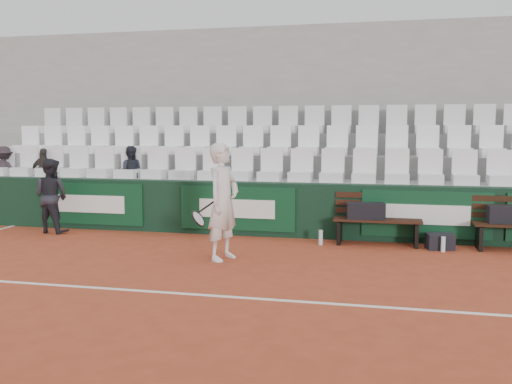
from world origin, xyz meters
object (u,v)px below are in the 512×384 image
Objects in this scene: sports_bag_right at (507,214)px; spectator_b at (44,151)px; water_bottle_near at (321,237)px; bench_left at (377,232)px; spectator_a at (4,150)px; sports_bag_left at (366,211)px; water_bottle_far at (443,244)px; spectator_c at (130,151)px; ball_kid at (51,196)px; tennis_player at (223,202)px; sports_bag_ground at (440,241)px.

spectator_b is (-9.13, 0.88, 0.93)m from sports_bag_right.
spectator_b is (-6.08, 1.16, 1.39)m from water_bottle_near.
bench_left is 2.44× the size of sports_bag_right.
sports_bag_left is at bearing 167.97° from spectator_a.
water_bottle_near is 0.25× the size of spectator_b.
sports_bag_right is at bearing 21.69° from water_bottle_far.
sports_bag_right is at bearing 0.73° from bench_left.
sports_bag_right is 0.57× the size of spectator_a.
spectator_c is (-6.10, 1.29, 1.43)m from water_bottle_far.
spectator_a is at bearing 173.07° from sports_bag_left.
spectator_b is at bearing 174.90° from spectator_a.
sports_bag_right is 9.22m from spectator_b.
sports_bag_left is at bearing -172.35° from ball_kid.
water_bottle_far is at bearing -14.92° from sports_bag_left.
tennis_player is at bearing 150.45° from spectator_a.
sports_bag_ground is 1.72× the size of water_bottle_far.
sports_bag_left is 2.48× the size of water_bottle_near.
spectator_b is at bearing 151.26° from tennis_player.
sports_bag_ground is 1.98m from water_bottle_near.
spectator_b is at bearing 172.33° from sports_bag_ground.
spectator_b reaches higher than water_bottle_near.
spectator_a is at bearing 173.58° from bench_left.
water_bottle_near reaches higher than water_bottle_far.
bench_left is 2.93m from tennis_player.
spectator_a is (-10.11, 0.88, 0.95)m from sports_bag_right.
ball_kid is 1.80m from spectator_c.
sports_bag_left is 0.90m from water_bottle_near.
sports_bag_ground is 0.24× the size of tennis_player.
spectator_a is (-9.07, 1.29, 1.41)m from water_bottle_far.
water_bottle_near is at bearing 176.47° from water_bottle_far.
spectator_c is at bearing 168.89° from sports_bag_left.
sports_bag_right is 1.21m from water_bottle_far.
spectator_c is (-2.75, 2.60, 0.66)m from tennis_player.
sports_bag_left is at bearing 165.08° from water_bottle_far.
ball_kid is at bearing -179.65° from sports_bag_ground.
water_bottle_near is 2.02m from water_bottle_far.
spectator_c is (-4.83, 0.95, 0.96)m from sports_bag_left.
sports_bag_right is (2.30, 0.07, 0.00)m from sports_bag_left.
spectator_c is (-4.09, 1.16, 1.42)m from water_bottle_near.
spectator_a is (-9.04, 1.09, 1.41)m from sports_bag_ground.
sports_bag_left is 6.96m from spectator_b.
spectator_a is at bearing -16.90° from spectator_c.
water_bottle_far is at bearing -80.88° from sports_bag_ground.
bench_left is at bearing 168.48° from spectator_a.
bench_left is 1.05× the size of ball_kid.
sports_bag_ground is at bearing -6.35° from sports_bag_left.
spectator_b reaches higher than sports_bag_ground.
spectator_c reaches higher than spectator_a.
spectator_a is at bearing 155.55° from tennis_player.
spectator_b is at bearing 172.09° from sports_bag_left.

